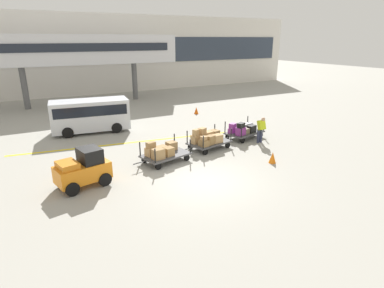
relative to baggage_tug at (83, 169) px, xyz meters
The scene contains 12 objects.
ground_plane 5.01m from the baggage_tug, 23.44° to the right, with size 120.00×120.00×0.00m, color #9E9B91.
apron_lead_line 6.17m from the baggage_tug, 47.87° to the left, with size 14.42×0.20×0.01m, color yellow.
terminal_building 24.68m from the baggage_tug, 79.28° to the left, with size 54.53×2.51×8.38m.
jet_bridge 18.57m from the baggage_tug, 84.41° to the left, with size 19.93×3.00×6.20m.
baggage_tug is the anchor object (origin of this frame).
baggage_cart_lead 4.04m from the baggage_tug, 12.96° to the left, with size 3.09×1.86×1.10m.
baggage_cart_middle 7.08m from the baggage_tug, 12.71° to the left, with size 3.09×1.86×1.18m.
baggage_cart_tail 10.03m from the baggage_tug, 12.22° to the left, with size 3.09×1.86×1.15m.
baggage_handler 10.22m from the baggage_tug, ahead, with size 0.41×0.45×1.56m.
shuttle_van 8.35m from the baggage_tug, 76.26° to the left, with size 4.99×2.46×2.10m.
safety_cone_near 14.12m from the baggage_tug, 41.46° to the left, with size 0.36×0.36×0.55m, color #EA590F.
safety_cone_far 8.81m from the baggage_tug, 11.69° to the right, with size 0.36×0.36×0.55m, color orange.
Camera 1 is at (-6.34, -10.60, 5.82)m, focal length 29.48 mm.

